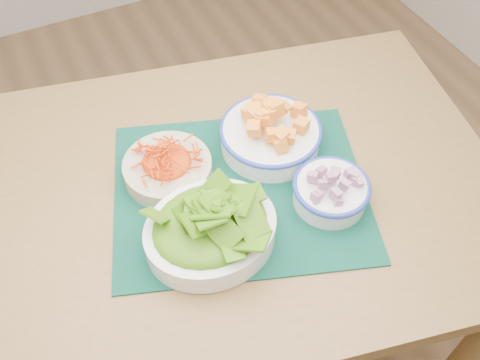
# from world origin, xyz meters

# --- Properties ---
(table) EXTENTS (1.29, 0.99, 0.75)m
(table) POSITION_xyz_m (0.15, 0.15, 0.65)
(table) COLOR brown
(table) RESTS_ON ground
(placemat) EXTENTS (0.59, 0.53, 0.00)m
(placemat) POSITION_xyz_m (0.19, 0.12, 0.75)
(placemat) COLOR black
(placemat) RESTS_ON table
(carrot_bowl) EXTENTS (0.19, 0.19, 0.07)m
(carrot_bowl) POSITION_xyz_m (0.08, 0.21, 0.79)
(carrot_bowl) COLOR #BEAC8D
(carrot_bowl) RESTS_ON placemat
(squash_bowl) EXTENTS (0.27, 0.27, 0.10)m
(squash_bowl) POSITION_xyz_m (0.30, 0.20, 0.80)
(squash_bowl) COLOR silver
(squash_bowl) RESTS_ON placemat
(lettuce_bowl) EXTENTS (0.25, 0.21, 0.11)m
(lettuce_bowl) POSITION_xyz_m (0.09, 0.04, 0.80)
(lettuce_bowl) COLOR white
(lettuce_bowl) RESTS_ON placemat
(onion_bowl) EXTENTS (0.18, 0.18, 0.08)m
(onion_bowl) POSITION_xyz_m (0.33, 0.02, 0.79)
(onion_bowl) COLOR silver
(onion_bowl) RESTS_ON placemat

